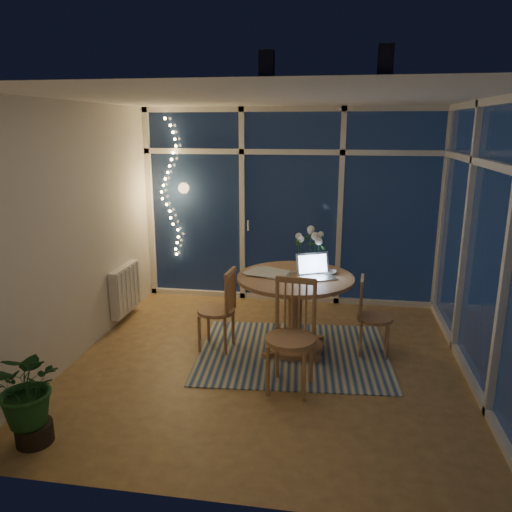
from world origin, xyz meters
name	(u,v)px	position (x,y,z in m)	size (l,w,h in m)	color
floor	(270,363)	(0.00, 0.00, 0.00)	(4.00, 4.00, 0.00)	brown
ceiling	(272,98)	(0.00, 0.00, 2.60)	(4.00, 4.00, 0.00)	silver
wall_back	(291,207)	(0.00, 2.00, 1.30)	(4.00, 0.04, 2.60)	silver
wall_front	(225,315)	(0.00, -2.00, 1.30)	(4.00, 0.04, 2.60)	silver
wall_left	(78,232)	(-2.00, 0.00, 1.30)	(0.04, 4.00, 2.60)	silver
wall_right	(492,247)	(2.00, 0.00, 1.30)	(0.04, 4.00, 2.60)	silver
window_wall_back	(291,207)	(0.00, 1.96, 1.30)	(4.00, 0.10, 2.60)	silver
window_wall_right	(487,247)	(1.96, 0.00, 1.30)	(0.10, 4.00, 2.60)	silver
radiator	(125,289)	(-1.94, 0.90, 0.40)	(0.10, 0.70, 0.58)	silver
fairy_lights	(170,189)	(-1.65, 1.88, 1.52)	(0.24, 0.10, 1.85)	#FFBE66
garden_patio	(329,252)	(0.50, 5.00, -0.06)	(12.00, 6.00, 0.10)	black
garden_fence	(307,200)	(0.00, 5.50, 0.90)	(11.00, 0.08, 1.80)	#3C2915
neighbour_roof	(328,132)	(0.30, 8.50, 2.20)	(7.00, 3.00, 2.20)	#34363E
garden_shrubs	(250,243)	(-0.80, 3.40, 0.45)	(0.90, 0.90, 0.90)	black
rug	(293,353)	(0.21, 0.25, 0.01)	(2.00, 1.60, 0.01)	beige
dining_table	(295,314)	(0.21, 0.35, 0.42)	(1.22, 1.22, 0.83)	#916541
chair_left	(216,309)	(-0.62, 0.25, 0.46)	(0.42, 0.42, 0.91)	#916541
chair_right	(375,316)	(1.05, 0.39, 0.43)	(0.39, 0.39, 0.85)	#916541
chair_front	(290,337)	(0.25, -0.49, 0.52)	(0.48, 0.48, 1.04)	#916541
laptop	(318,266)	(0.44, 0.31, 0.97)	(0.36, 0.30, 0.26)	silver
flower_vase	(307,261)	(0.31, 0.57, 0.94)	(0.20, 0.20, 0.21)	white
bowl	(330,272)	(0.56, 0.49, 0.85)	(0.15, 0.15, 0.04)	silver
newspapers	(270,273)	(-0.07, 0.41, 0.84)	(0.42, 0.32, 0.02)	beige
phone	(301,278)	(0.28, 0.29, 0.84)	(0.10, 0.05, 0.01)	black
potted_plant	(30,398)	(-1.61, -1.61, 0.38)	(0.54, 0.47, 0.76)	#1B4C21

